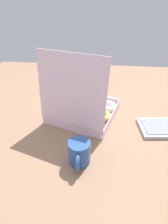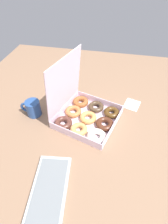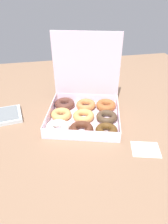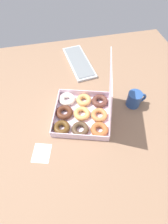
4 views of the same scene
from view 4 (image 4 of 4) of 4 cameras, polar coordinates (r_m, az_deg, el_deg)
The scene contains 5 objects.
ground_plane at distance 107.67cm, azimuth 0.97°, elevation -3.46°, with size 180.00×180.00×2.00cm, color #8F6C51.
donut_box at distance 106.27cm, azimuth 0.15°, elevation 0.15°, with size 41.62×41.72×38.40cm.
keyboard at distance 144.19cm, azimuth -1.69°, elevation 15.99°, with size 43.39×20.35×2.20cm.
coffee_mug at distance 115.39cm, azimuth 16.23°, elevation 4.09°, with size 8.85×12.83×10.14cm.
paper_napkin at distance 99.90cm, azimuth -13.67°, elevation -12.90°, with size 11.03×9.38×0.15cm, color white.
Camera 4 is at (56.27, -14.20, 89.69)cm, focal length 28.00 mm.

